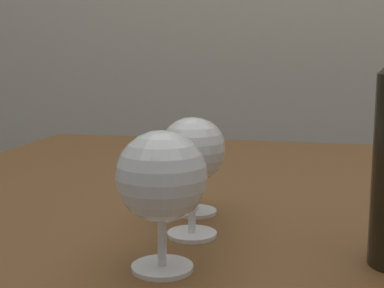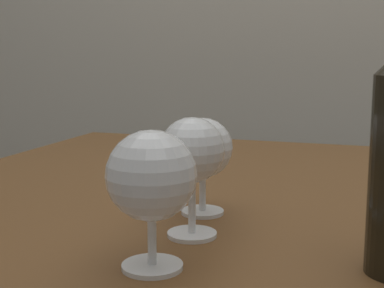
# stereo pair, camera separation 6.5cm
# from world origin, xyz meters

# --- Properties ---
(dining_table) EXTENTS (1.20, 0.97, 0.73)m
(dining_table) POSITION_xyz_m (0.00, 0.00, 0.64)
(dining_table) COLOR brown
(dining_table) RESTS_ON ground_plane
(wine_glass_amber) EXTENTS (0.09, 0.09, 0.14)m
(wine_glass_amber) POSITION_xyz_m (-0.08, -0.36, 0.82)
(wine_glass_amber) COLOR white
(wine_glass_amber) RESTS_ON dining_table
(wine_glass_white) EXTENTS (0.08, 0.08, 0.14)m
(wine_glass_white) POSITION_xyz_m (-0.07, -0.25, 0.83)
(wine_glass_white) COLOR white
(wine_glass_white) RESTS_ON dining_table
(wine_glass_merlot) EXTENTS (0.08, 0.08, 0.13)m
(wine_glass_merlot) POSITION_xyz_m (-0.09, -0.16, 0.82)
(wine_glass_merlot) COLOR white
(wine_glass_merlot) RESTS_ON dining_table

